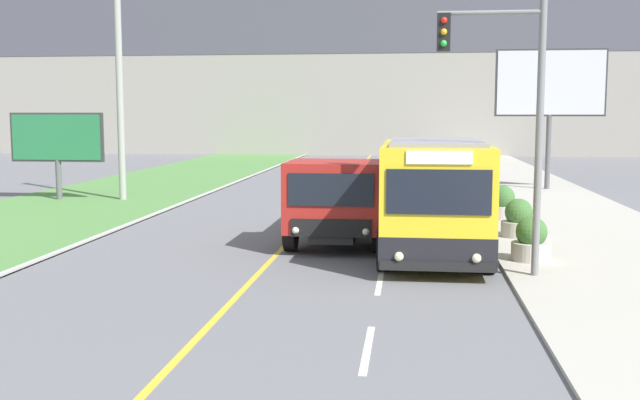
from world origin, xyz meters
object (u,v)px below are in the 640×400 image
(utility_pole_far, at_px, (119,77))
(billboard_small, at_px, (57,140))
(planter_round_near, at_px, (531,241))
(planter_round_third, at_px, (502,204))
(planter_round_far, at_px, (489,194))
(traffic_light_mast, at_px, (510,100))
(planter_round_second, at_px, (518,220))
(city_bus, at_px, (434,199))
(billboard_large, at_px, (550,87))
(dump_truck, at_px, (339,201))

(utility_pole_far, height_order, billboard_small, utility_pole_far)
(billboard_small, height_order, planter_round_near, billboard_small)
(planter_round_third, height_order, planter_round_far, planter_round_third)
(traffic_light_mast, height_order, planter_round_second, traffic_light_mast)
(city_bus, relative_size, planter_round_near, 5.28)
(planter_round_near, bearing_deg, planter_round_third, 88.69)
(billboard_large, bearing_deg, dump_truck, -118.06)
(billboard_large, bearing_deg, billboard_small, -162.99)
(billboard_small, relative_size, planter_round_second, 3.62)
(dump_truck, relative_size, planter_round_near, 6.02)
(city_bus, xyz_separation_m, planter_round_near, (2.30, -0.29, -0.94))
(billboard_large, relative_size, planter_round_far, 6.11)
(dump_truck, height_order, utility_pole_far, utility_pole_far)
(dump_truck, relative_size, planter_round_second, 5.87)
(utility_pole_far, xyz_separation_m, billboard_large, (18.18, 6.08, -0.28))
(dump_truck, height_order, billboard_large, billboard_large)
(utility_pole_far, height_order, traffic_light_mast, utility_pole_far)
(utility_pole_far, bearing_deg, dump_truck, -43.66)
(dump_truck, distance_m, billboard_small, 15.59)
(utility_pole_far, distance_m, billboard_small, 3.69)
(city_bus, xyz_separation_m, billboard_large, (5.75, 17.30, 3.31))
(planter_round_second, bearing_deg, traffic_light_mast, -100.82)
(city_bus, height_order, billboard_small, billboard_small)
(utility_pole_far, xyz_separation_m, billboard_small, (-2.64, -0.29, -2.56))
(traffic_light_mast, relative_size, planter_round_third, 5.41)
(billboard_small, bearing_deg, city_bus, -35.94)
(utility_pole_far, bearing_deg, planter_round_near, -37.98)
(billboard_small, relative_size, planter_round_near, 3.72)
(utility_pole_far, xyz_separation_m, planter_round_second, (14.93, -7.97, -4.51))
(traffic_light_mast, bearing_deg, billboard_small, 142.09)
(billboard_large, height_order, billboard_small, billboard_large)
(dump_truck, bearing_deg, billboard_small, 143.85)
(planter_round_second, height_order, planter_round_far, planter_round_second)
(billboard_large, bearing_deg, utility_pole_far, -161.50)
(planter_round_third, xyz_separation_m, planter_round_far, (-0.08, 3.53, -0.02))
(billboard_large, bearing_deg, planter_round_far, -115.71)
(utility_pole_far, bearing_deg, billboard_small, -173.83)
(utility_pole_far, bearing_deg, traffic_light_mast, -43.44)
(dump_truck, xyz_separation_m, planter_round_far, (4.91, 8.54, -0.64))
(planter_round_second, bearing_deg, utility_pole_far, 151.90)
(dump_truck, bearing_deg, city_bus, -34.87)
(planter_round_second, distance_m, planter_round_far, 7.06)
(dump_truck, distance_m, planter_round_second, 5.28)
(billboard_small, bearing_deg, planter_round_near, -32.84)
(city_bus, relative_size, utility_pole_far, 0.56)
(planter_round_third, bearing_deg, utility_pole_far, 163.40)
(billboard_large, xyz_separation_m, billboard_small, (-20.82, -6.37, -2.28))
(city_bus, xyz_separation_m, planter_round_third, (2.47, 6.77, -0.91))
(billboard_large, height_order, planter_round_far, billboard_large)
(city_bus, distance_m, planter_round_third, 7.26)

